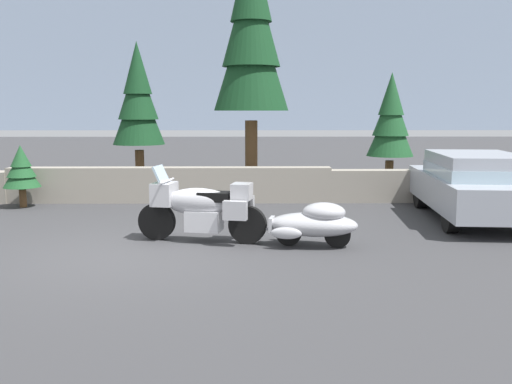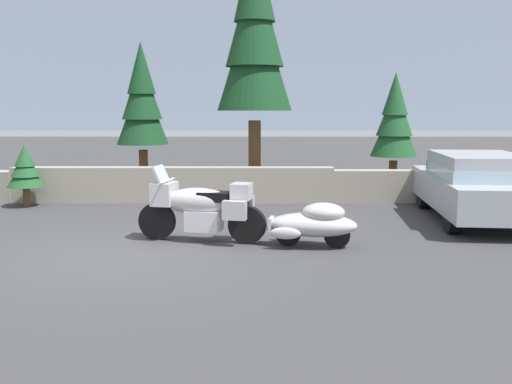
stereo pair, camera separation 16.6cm
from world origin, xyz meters
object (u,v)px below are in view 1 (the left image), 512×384
at_px(touring_motorcycle, 201,207).
at_px(pine_tree_secondary, 391,119).
at_px(sedan_at_right_edge, 474,184).
at_px(pine_tree_far_right, 138,99).
at_px(pine_tree_tall, 251,30).
at_px(car_shaped_trailer, 314,223).

bearing_deg(touring_motorcycle, pine_tree_secondary, 49.64).
relative_size(sedan_at_right_edge, pine_tree_secondary, 1.42).
height_order(sedan_at_right_edge, pine_tree_far_right, pine_tree_far_right).
height_order(pine_tree_secondary, pine_tree_far_right, pine_tree_far_right).
xyz_separation_m(pine_tree_tall, pine_tree_far_right, (-3.09, 0.36, -1.77)).
bearing_deg(pine_tree_secondary, sedan_at_right_edge, -75.13).
bearing_deg(pine_tree_tall, pine_tree_far_right, 173.42).
bearing_deg(car_shaped_trailer, touring_motorcycle, 168.42).
xyz_separation_m(sedan_at_right_edge, pine_tree_far_right, (-7.72, 4.08, 1.81)).
relative_size(pine_tree_tall, pine_tree_secondary, 2.12).
relative_size(car_shaped_trailer, pine_tree_tall, 0.32).
height_order(sedan_at_right_edge, pine_tree_tall, pine_tree_tall).
distance_m(car_shaped_trailer, pine_tree_secondary, 6.60).
bearing_deg(pine_tree_far_right, pine_tree_tall, -6.58).
bearing_deg(sedan_at_right_edge, pine_tree_far_right, 152.15).
distance_m(pine_tree_tall, pine_tree_secondary, 4.37).
relative_size(pine_tree_secondary, pine_tree_far_right, 0.79).
height_order(car_shaped_trailer, sedan_at_right_edge, sedan_at_right_edge).
xyz_separation_m(touring_motorcycle, sedan_at_right_edge, (5.53, 1.93, 0.15)).
height_order(pine_tree_tall, pine_tree_far_right, pine_tree_tall).
bearing_deg(pine_tree_secondary, car_shaped_trailer, -114.67).
bearing_deg(pine_tree_secondary, pine_tree_tall, 176.34).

